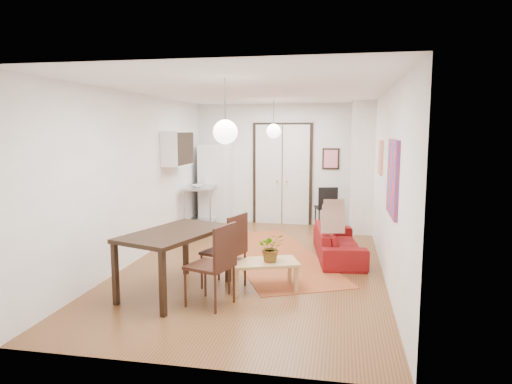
% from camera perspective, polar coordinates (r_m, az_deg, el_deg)
% --- Properties ---
extents(floor, '(7.00, 7.00, 0.00)m').
position_cam_1_polar(floor, '(7.91, -0.03, -8.95)').
color(floor, brown).
rests_on(floor, ground).
extents(ceiling, '(4.20, 7.00, 0.02)m').
position_cam_1_polar(ceiling, '(7.61, -0.03, 12.47)').
color(ceiling, white).
rests_on(ceiling, wall_back).
extents(wall_back, '(4.20, 0.02, 2.90)m').
position_cam_1_polar(wall_back, '(11.07, 3.35, 3.47)').
color(wall_back, white).
rests_on(wall_back, floor).
extents(wall_front, '(4.20, 0.02, 2.90)m').
position_cam_1_polar(wall_front, '(4.27, -8.81, -3.46)').
color(wall_front, white).
rests_on(wall_front, floor).
extents(wall_left, '(0.02, 7.00, 2.90)m').
position_cam_1_polar(wall_left, '(8.27, -14.48, 1.79)').
color(wall_left, white).
rests_on(wall_left, floor).
extents(wall_right, '(0.02, 7.00, 2.90)m').
position_cam_1_polar(wall_right, '(7.52, 15.89, 1.17)').
color(wall_right, white).
rests_on(wall_right, floor).
extents(double_doors, '(1.44, 0.06, 2.50)m').
position_cam_1_polar(double_doors, '(11.05, 3.31, 2.16)').
color(double_doors, silver).
rests_on(double_doors, wall_back).
extents(stub_partition, '(0.50, 0.10, 2.90)m').
position_cam_1_polar(stub_partition, '(10.04, 13.18, 2.84)').
color(stub_partition, white).
rests_on(stub_partition, floor).
extents(wall_cabinet, '(0.35, 1.00, 0.70)m').
position_cam_1_polar(wall_cabinet, '(9.55, -9.76, 5.40)').
color(wall_cabinet, white).
rests_on(wall_cabinet, wall_left).
extents(painting_popart, '(0.05, 1.00, 1.00)m').
position_cam_1_polar(painting_popart, '(6.26, 16.74, 1.71)').
color(painting_popart, red).
rests_on(painting_popart, wall_right).
extents(painting_abstract, '(0.05, 0.50, 0.60)m').
position_cam_1_polar(painting_abstract, '(8.29, 15.32, 4.20)').
color(painting_abstract, '#F4E9CB').
rests_on(painting_abstract, wall_right).
extents(poster_back, '(0.40, 0.03, 0.50)m').
position_cam_1_polar(poster_back, '(10.94, 9.33, 4.12)').
color(poster_back, red).
rests_on(poster_back, wall_back).
extents(print_left, '(0.03, 0.44, 0.54)m').
position_cam_1_polar(print_left, '(10.07, -9.58, 5.80)').
color(print_left, brown).
rests_on(print_left, wall_left).
extents(pendant_back, '(0.30, 0.30, 0.80)m').
position_cam_1_polar(pendant_back, '(9.55, 2.22, 7.61)').
color(pendant_back, white).
rests_on(pendant_back, ceiling).
extents(pendant_front, '(0.30, 0.30, 0.80)m').
position_cam_1_polar(pendant_front, '(5.63, -3.86, 7.50)').
color(pendant_front, white).
rests_on(pendant_front, ceiling).
extents(kilim_rug, '(2.96, 4.19, 0.01)m').
position_cam_1_polar(kilim_rug, '(8.38, 2.24, -7.96)').
color(kilim_rug, '#A54D29').
rests_on(kilim_rug, floor).
extents(sofa, '(1.00, 1.99, 0.56)m').
position_cam_1_polar(sofa, '(8.33, 10.26, -6.24)').
color(sofa, maroon).
rests_on(sofa, floor).
extents(coffee_table, '(1.07, 0.81, 0.42)m').
position_cam_1_polar(coffee_table, '(6.59, 1.04, -9.09)').
color(coffee_table, tan).
rests_on(coffee_table, floor).
extents(potted_plant, '(0.42, 0.45, 0.41)m').
position_cam_1_polar(potted_plant, '(6.50, 1.92, -6.94)').
color(potted_plant, '#325C29').
rests_on(potted_plant, coffee_table).
extents(kitchen_counter, '(0.83, 1.39, 1.01)m').
position_cam_1_polar(kitchen_counter, '(10.58, -6.82, -1.03)').
color(kitchen_counter, '#AEB0B2').
rests_on(kitchen_counter, floor).
extents(bowl, '(0.27, 0.27, 0.06)m').
position_cam_1_polar(bowl, '(10.25, -7.36, 0.75)').
color(bowl, white).
rests_on(bowl, kitchen_counter).
extents(soap_bottle, '(0.11, 0.11, 0.21)m').
position_cam_1_polar(soap_bottle, '(10.76, -6.46, 1.51)').
color(soap_bottle, teal).
rests_on(soap_bottle, kitchen_counter).
extents(fridge, '(0.69, 0.69, 1.93)m').
position_cam_1_polar(fridge, '(11.09, -5.08, 0.95)').
color(fridge, white).
rests_on(fridge, floor).
extents(dining_table, '(1.36, 1.80, 0.88)m').
position_cam_1_polar(dining_table, '(6.46, -10.09, -5.71)').
color(dining_table, black).
rests_on(dining_table, floor).
extents(dining_chair_near, '(0.65, 0.81, 1.09)m').
position_cam_1_polar(dining_chair_near, '(6.74, -3.85, -6.33)').
color(dining_chair_near, '#371C11').
rests_on(dining_chair_near, floor).
extents(dining_chair_far, '(0.65, 0.81, 1.09)m').
position_cam_1_polar(dining_chair_far, '(6.09, -5.52, -7.89)').
color(dining_chair_far, '#371C11').
rests_on(dining_chair_far, floor).
extents(black_side_chair, '(0.56, 0.57, 0.98)m').
position_cam_1_polar(black_side_chair, '(10.83, 8.72, -1.36)').
color(black_side_chair, black).
rests_on(black_side_chair, floor).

